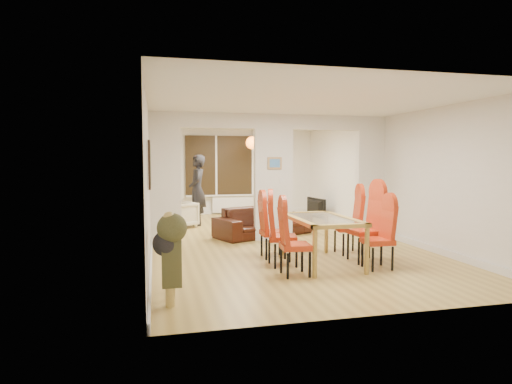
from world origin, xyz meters
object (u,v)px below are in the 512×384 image
object	(u,v)px
dining_table	(321,241)
dining_chair_rc	(349,223)
dining_chair_lb	(283,232)
dining_chair_lc	(273,228)
person	(197,190)
armchair	(180,215)
bottle	(260,208)
sofa	(263,221)
coffee_table	(257,217)
television	(313,208)
dining_chair_rb	(365,226)
dining_chair_la	(295,241)
dining_chair_ra	(378,236)
bowl	(248,213)

from	to	relation	value
dining_table	dining_chair_rc	xyz separation A→B (m)	(0.75, 0.59, 0.17)
dining_chair_lb	dining_chair_lc	distance (m)	0.58
dining_table	dining_chair_rc	distance (m)	0.97
person	armchair	bearing A→B (deg)	-55.99
dining_chair_lc	dining_chair_lb	bearing A→B (deg)	-90.08
dining_table	dining_chair_lc	xyz separation A→B (m)	(-0.63, 0.61, 0.13)
bottle	sofa	bearing A→B (deg)	-101.95
sofa	coffee_table	bearing A→B (deg)	57.89
dining_chair_lb	coffee_table	distance (m)	4.90
sofa	bottle	distance (m)	2.20
television	dining_chair_lc	bearing A→B (deg)	143.26
dining_chair_rb	dining_chair_lc	bearing A→B (deg)	151.92
dining_chair_lb	dining_chair_rc	xyz separation A→B (m)	(1.39, 0.56, 0.01)
television	dining_table	bearing A→B (deg)	152.23
sofa	person	distance (m)	2.31
dining_chair_la	television	size ratio (longest dim) A/B	1.02
dining_table	dining_chair_la	world-z (taller)	dining_chair_la
dining_chair_lc	dining_chair_ra	xyz separation A→B (m)	(1.35, -1.10, 0.00)
dining_chair_lc	bowl	distance (m)	4.23
coffee_table	bottle	distance (m)	0.26
sofa	armchair	world-z (taller)	sofa
dining_table	dining_chair_ra	bearing A→B (deg)	-34.08
dining_table	dining_chair_rb	distance (m)	0.78
dining_chair_rb	dining_chair_rc	size ratio (longest dim) A/B	1.09
dining_chair_la	dining_chair_rc	distance (m)	1.80
dining_chair_ra	bottle	world-z (taller)	dining_chair_ra
dining_chair_lb	coffee_table	size ratio (longest dim) A/B	1.11
dining_table	coffee_table	xyz separation A→B (m)	(0.09, 4.86, -0.27)
dining_table	sofa	world-z (taller)	dining_table
dining_chair_lc	dining_chair_ra	world-z (taller)	dining_chair_ra
television	bowl	xyz separation A→B (m)	(-1.97, -0.31, -0.04)
dining_chair_ra	dining_chair_rb	size ratio (longest dim) A/B	0.86
armchair	dining_chair_rc	bearing A→B (deg)	7.77
dining_chair_ra	bowl	bearing A→B (deg)	101.07
person	coffee_table	xyz separation A→B (m)	(1.63, 0.31, -0.79)
dining_chair_lb	television	xyz separation A→B (m)	(2.45, 5.08, -0.24)
dining_chair_rb	television	distance (m)	5.24
dining_chair_rc	sofa	size ratio (longest dim) A/B	0.50
dining_table	dining_chair_lc	distance (m)	0.89
dining_table	bowl	distance (m)	4.81
dining_chair_rb	person	world-z (taller)	person
dining_chair_rb	sofa	bearing A→B (deg)	106.68
television	bottle	world-z (taller)	television
dining_chair_rc	bottle	world-z (taller)	dining_chair_rc
dining_chair_lc	sofa	size ratio (longest dim) A/B	0.47
dining_chair_rb	sofa	distance (m)	2.92
dining_chair_lb	dining_chair_ra	distance (m)	1.45
dining_chair_rb	dining_chair_ra	bearing A→B (deg)	-97.38
dining_chair_ra	dining_table	bearing A→B (deg)	147.61
dining_table	dining_chair_rc	size ratio (longest dim) A/B	1.48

